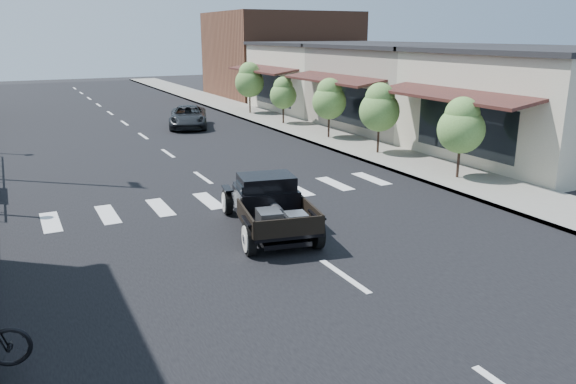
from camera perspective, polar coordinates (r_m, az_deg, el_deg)
name	(u,v)px	position (r m, az deg, el deg)	size (l,w,h in m)	color
ground	(285,236)	(15.26, -0.29, -4.45)	(120.00, 120.00, 0.00)	black
road	(152,143)	(29.02, -13.63, 4.90)	(14.00, 80.00, 0.02)	black
road_markings	(181,163)	(24.28, -10.86, 2.96)	(12.00, 60.00, 0.06)	silver
sidewalk_right	(302,129)	(31.97, 1.41, 6.44)	(3.00, 80.00, 0.15)	gray
storefront_near	(551,105)	(27.36, 25.18, 7.97)	(10.00, 9.00, 4.50)	beige
storefront_mid	(418,88)	(33.65, 13.07, 10.25)	(10.00, 9.00, 4.50)	gray
storefront_far	(336,77)	(40.96, 4.92, 11.52)	(10.00, 9.00, 4.50)	beige
far_building_right	(281,55)	(49.90, -0.71, 13.77)	(11.00, 10.00, 7.00)	brown
small_tree_a	(460,139)	(21.44, 17.09, 5.15)	(1.71, 1.71, 2.85)	#56823C
small_tree_b	(379,119)	(25.24, 9.23, 7.30)	(1.78, 1.78, 2.97)	#56823C
small_tree_c	(329,109)	(28.81, 4.19, 8.41)	(1.73, 1.73, 2.88)	#56823C
small_tree_d	(283,101)	(33.42, -0.49, 9.24)	(1.57, 1.57, 2.61)	#56823C
small_tree_e	(250,88)	(37.97, -3.92, 10.45)	(1.92, 1.92, 3.21)	#56823C
hotrod_pickup	(268,204)	(15.37, -2.02, -1.19)	(2.13, 4.57, 1.58)	black
second_car	(188,117)	(33.21, -10.10, 7.50)	(2.06, 4.46, 1.24)	black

